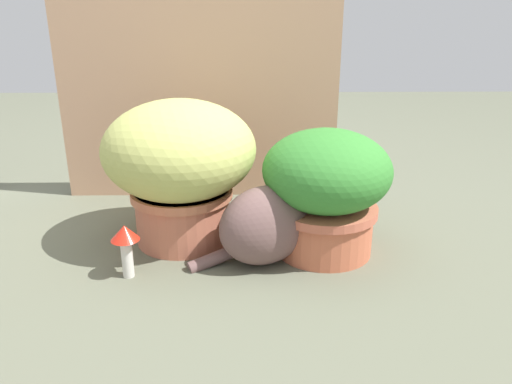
{
  "coord_description": "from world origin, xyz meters",
  "views": [
    {
      "loc": [
        0.14,
        -1.21,
        0.66
      ],
      "look_at": [
        0.16,
        0.08,
        0.18
      ],
      "focal_mm": 34.62,
      "sensor_mm": 36.0,
      "label": 1
    }
  ],
  "objects_px": {
    "grass_planter": "(180,163)",
    "mushroom_ornament_red": "(125,240)",
    "leafy_planter": "(326,188)",
    "cat": "(270,220)"
  },
  "relations": [
    {
      "from": "grass_planter",
      "to": "mushroom_ornament_red",
      "type": "relative_size",
      "value": 3.01
    },
    {
      "from": "leafy_planter",
      "to": "cat",
      "type": "height_order",
      "value": "leafy_planter"
    },
    {
      "from": "cat",
      "to": "grass_planter",
      "type": "bearing_deg",
      "value": 151.68
    },
    {
      "from": "leafy_planter",
      "to": "mushroom_ornament_red",
      "type": "xyz_separation_m",
      "value": [
        -0.53,
        -0.14,
        -0.09
      ]
    },
    {
      "from": "grass_planter",
      "to": "mushroom_ornament_red",
      "type": "bearing_deg",
      "value": -118.58
    },
    {
      "from": "leafy_planter",
      "to": "mushroom_ornament_red",
      "type": "distance_m",
      "value": 0.56
    },
    {
      "from": "grass_planter",
      "to": "mushroom_ornament_red",
      "type": "distance_m",
      "value": 0.29
    },
    {
      "from": "grass_planter",
      "to": "leafy_planter",
      "type": "bearing_deg",
      "value": -10.68
    },
    {
      "from": "leafy_planter",
      "to": "cat",
      "type": "xyz_separation_m",
      "value": [
        -0.16,
        -0.06,
        -0.07
      ]
    },
    {
      "from": "grass_planter",
      "to": "leafy_planter",
      "type": "distance_m",
      "value": 0.42
    }
  ]
}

